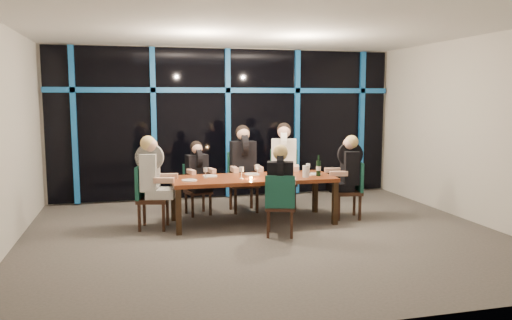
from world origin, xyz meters
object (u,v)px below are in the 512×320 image
Objects in this scene: chair_end_left at (148,194)px; chair_far_right at (284,176)px; diner_far_left at (197,167)px; diner_far_right at (284,154)px; diner_end_left at (152,169)px; diner_end_right at (348,164)px; chair_far_left at (196,186)px; wine_bottle at (318,168)px; chair_far_mid at (242,178)px; chair_end_right at (352,187)px; water_pitcher at (306,171)px; diner_near_mid at (280,176)px; diner_far_mid at (243,156)px; chair_near_mid at (280,202)px; dining_table at (253,181)px.

chair_far_right is at bearing -57.74° from chair_end_left.
diner_far_left is (0.87, 0.74, 0.29)m from chair_end_left.
diner_end_left is (-2.35, -0.78, -0.08)m from diner_far_right.
diner_end_right is at bearing -78.61° from diner_end_left.
diner_far_left is at bearing -158.41° from chair_far_right.
diner_end_left is (-0.78, -0.83, 0.45)m from chair_far_left.
diner_far_right reaches higher than wine_bottle.
chair_far_mid is at bearing -8.44° from chair_far_left.
diner_far_right is (-0.92, 0.90, 0.49)m from chair_end_right.
diner_end_right is (0.81, -0.97, 0.31)m from chair_far_right.
wine_bottle is 0.26m from water_pitcher.
diner_far_right is 1.04m from water_pitcher.
diner_near_mid is at bearing -101.40° from chair_end_left.
diner_far_mid is 0.74m from diner_far_right.
chair_end_right is at bearing 90.00° from diner_end_right.
chair_far_mid is 1.83m from chair_near_mid.
diner_near_mid reaches higher than chair_end_left.
wine_bottle reaches higher than chair_far_mid.
chair_end_right is 1.96m from diner_far_mid.
chair_end_left is (-0.86, -0.81, 0.06)m from chair_far_left.
chair_end_left is (-1.69, -0.88, -0.04)m from chair_far_mid.
chair_far_mid is 5.53× the size of water_pitcher.
chair_end_right is 2.78× the size of wine_bottle.
chair_far_mid is at bearing -67.06° from chair_near_mid.
diner_far_mid is (1.70, 0.79, 0.45)m from chair_end_left.
diner_end_left is 2.80× the size of wine_bottle.
chair_far_left is 1.03× the size of diner_far_left.
chair_near_mid is at bearing -86.44° from chair_far_mid.
chair_far_left is 0.98× the size of diner_near_mid.
chair_far_mid reaches higher than chair_end_left.
chair_far_left is 1.66m from diner_far_right.
diner_far_mid reaches higher than chair_end_left.
diner_near_mid is at bearing -71.93° from chair_far_left.
chair_end_left is 5.19× the size of water_pitcher.
diner_end_left is (-1.61, -0.90, 0.35)m from chair_far_mid.
dining_table is at bearing -77.22° from diner_end_left.
chair_end_right is 0.72m from wine_bottle.
chair_end_left is at bearing 154.66° from water_pitcher.
chair_far_mid is at bearing -112.28° from diner_end_right.
chair_far_mid is 1.52m from wine_bottle.
chair_end_right reaches higher than chair_far_left.
chair_far_left is at bearing -33.24° from chair_end_left.
wine_bottle reaches higher than chair_far_right.
dining_table is 2.48× the size of chair_far_mid.
chair_end_left is at bearing 90.00° from diner_end_left.
chair_far_mid is 1.91m from chair_end_left.
chair_near_mid reaches higher than chair_far_left.
chair_far_right is at bearing -90.86° from chair_near_mid.
diner_end_right is (2.40, -0.87, 0.08)m from diner_far_left.
diner_far_left is (-2.48, 0.88, 0.30)m from chair_end_right.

